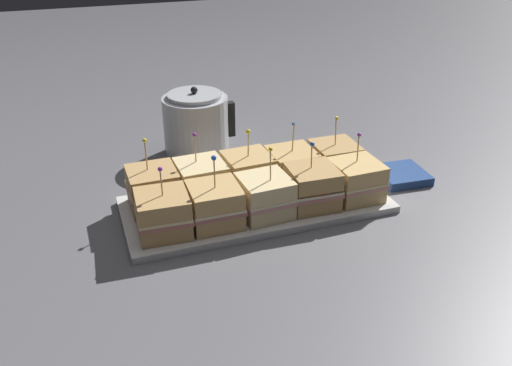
% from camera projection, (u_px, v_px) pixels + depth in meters
% --- Properties ---
extents(ground_plane, '(6.00, 6.00, 0.00)m').
position_uv_depth(ground_plane, '(256.00, 208.00, 1.33)').
color(ground_plane, slate).
extents(serving_platter, '(0.64, 0.28, 0.02)m').
position_uv_depth(serving_platter, '(256.00, 205.00, 1.33)').
color(serving_platter, silver).
rests_on(serving_platter, ground_plane).
extents(sandwich_front_far_left, '(0.12, 0.12, 0.16)m').
position_uv_depth(sandwich_front_far_left, '(163.00, 214.00, 1.18)').
color(sandwich_front_far_left, tan).
rests_on(sandwich_front_far_left, serving_platter).
extents(sandwich_front_left, '(0.12, 0.12, 0.17)m').
position_uv_depth(sandwich_front_left, '(215.00, 205.00, 1.22)').
color(sandwich_front_left, tan).
rests_on(sandwich_front_left, serving_platter).
extents(sandwich_front_center, '(0.12, 0.12, 0.17)m').
position_uv_depth(sandwich_front_center, '(265.00, 196.00, 1.25)').
color(sandwich_front_center, beige).
rests_on(sandwich_front_center, serving_platter).
extents(sandwich_front_right, '(0.12, 0.12, 0.16)m').
position_uv_depth(sandwich_front_right, '(312.00, 187.00, 1.29)').
color(sandwich_front_right, tan).
rests_on(sandwich_front_right, serving_platter).
extents(sandwich_front_far_right, '(0.12, 0.12, 0.17)m').
position_uv_depth(sandwich_front_far_right, '(356.00, 180.00, 1.32)').
color(sandwich_front_far_right, tan).
rests_on(sandwich_front_far_right, serving_platter).
extents(sandwich_back_far_left, '(0.12, 0.12, 0.18)m').
position_uv_depth(sandwich_back_far_left, '(153.00, 189.00, 1.28)').
color(sandwich_back_far_left, tan).
rests_on(sandwich_back_far_left, serving_platter).
extents(sandwich_back_left, '(0.12, 0.12, 0.17)m').
position_uv_depth(sandwich_back_left, '(201.00, 181.00, 1.32)').
color(sandwich_back_left, beige).
rests_on(sandwich_back_left, serving_platter).
extents(sandwich_back_center, '(0.12, 0.12, 0.17)m').
position_uv_depth(sandwich_back_center, '(248.00, 173.00, 1.35)').
color(sandwich_back_center, tan).
rests_on(sandwich_back_center, serving_platter).
extents(sandwich_back_right, '(0.12, 0.12, 0.17)m').
position_uv_depth(sandwich_back_right, '(291.00, 167.00, 1.39)').
color(sandwich_back_right, tan).
rests_on(sandwich_back_right, serving_platter).
extents(sandwich_back_far_right, '(0.12, 0.12, 0.17)m').
position_uv_depth(sandwich_back_far_right, '(334.00, 160.00, 1.42)').
color(sandwich_back_far_right, tan).
rests_on(sandwich_back_far_right, serving_platter).
extents(kettle_steel, '(0.21, 0.19, 0.21)m').
position_uv_depth(kettle_steel, '(196.00, 125.00, 1.58)').
color(kettle_steel, '#B7BABF').
rests_on(kettle_steel, ground_plane).
extents(napkin_stack, '(0.13, 0.13, 0.02)m').
position_uv_depth(napkin_stack, '(401.00, 175.00, 1.47)').
color(napkin_stack, navy).
rests_on(napkin_stack, ground_plane).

